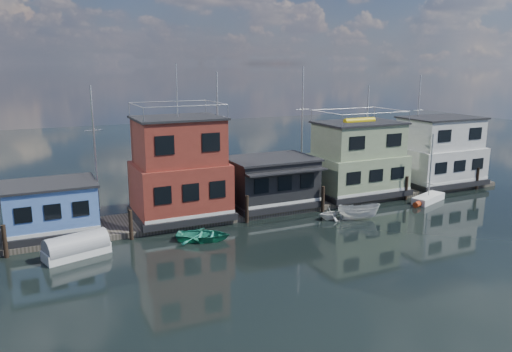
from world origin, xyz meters
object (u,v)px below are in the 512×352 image
houseboat_red (180,170)px  tarp_runabout (76,247)px  houseboat_white (439,152)px  houseboat_dark (271,181)px  houseboat_green (358,160)px  red_kayak (424,201)px  day_sailer (428,198)px  dinghy_teal (203,235)px  houseboat_blue (51,208)px  motorboat (359,212)px  dinghy_white (329,213)px

houseboat_red → tarp_runabout: size_ratio=2.72×
houseboat_white → houseboat_dark: bearing=-179.9°
houseboat_green → red_kayak: size_ratio=2.46×
day_sailer → dinghy_teal: 21.84m
houseboat_white → tarp_runabout: houseboat_white is taller
houseboat_green → tarp_runabout: 25.93m
houseboat_blue → houseboat_white: 36.52m
tarp_runabout → houseboat_dark: bearing=-0.7°
day_sailer → red_kayak: (-0.88, -0.44, -0.13)m
houseboat_blue → day_sailer: day_sailer is taller
motorboat → dinghy_white: bearing=86.9°
houseboat_blue → houseboat_white: bearing=0.0°
houseboat_green → houseboat_white: bearing=-0.0°
houseboat_blue → day_sailer: 31.71m
houseboat_green → red_kayak: houseboat_green is taller
houseboat_dark → dinghy_teal: 9.68m
houseboat_green → dinghy_white: size_ratio=4.23×
tarp_runabout → red_kayak: bearing=-16.3°
motorboat → houseboat_green: bearing=-11.7°
houseboat_white → motorboat: bearing=-157.5°
houseboat_white → tarp_runabout: 35.77m
houseboat_red → dinghy_white: (10.86, -4.80, -3.58)m
tarp_runabout → motorboat: size_ratio=1.28×
houseboat_green → motorboat: size_ratio=2.46×
day_sailer → tarp_runabout: day_sailer is taller
houseboat_green → red_kayak: bearing=-49.2°
houseboat_dark → day_sailer: size_ratio=1.19×
houseboat_blue → tarp_runabout: size_ratio=1.47×
houseboat_white → tarp_runabout: bearing=-172.7°
dinghy_teal → dinghy_white: dinghy_white is taller
houseboat_green → dinghy_teal: houseboat_green is taller
houseboat_white → tarp_runabout: (-35.36, -4.52, -2.92)m
houseboat_blue → houseboat_red: 9.69m
houseboat_blue → motorboat: bearing=-14.6°
houseboat_white → red_kayak: bearing=-142.4°
tarp_runabout → motorboat: bearing=-19.6°
houseboat_blue → tarp_runabout: (1.14, -4.52, -1.59)m
day_sailer → dinghy_white: size_ratio=3.13×
houseboat_dark → tarp_runabout: houseboat_dark is taller
houseboat_red → tarp_runabout: bearing=-151.6°
day_sailer → motorboat: 9.08m
houseboat_blue → red_kayak: 30.91m
houseboat_dark → houseboat_red: bearing=179.9°
houseboat_blue → houseboat_green: houseboat_green is taller
houseboat_dark → motorboat: size_ratio=2.17×
tarp_runabout → red_kayak: tarp_runabout is taller
houseboat_blue → motorboat: 23.25m
houseboat_dark → dinghy_white: bearing=-59.1°
tarp_runabout → houseboat_red: bearing=12.4°
houseboat_blue → dinghy_white: bearing=-13.3°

